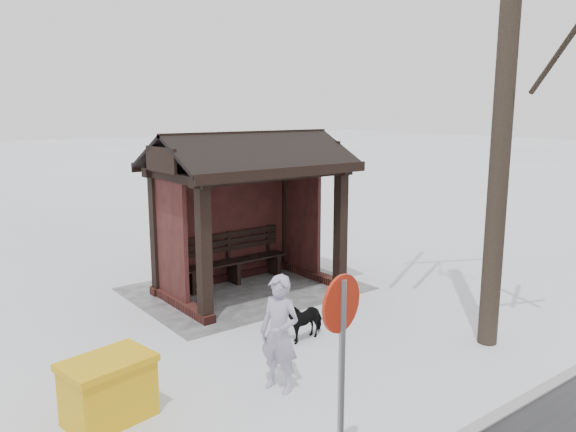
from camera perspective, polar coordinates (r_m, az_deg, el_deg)
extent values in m
plane|color=white|center=(11.03, -3.77, -7.66)|extent=(120.00, 120.00, 0.00)
cube|color=gray|center=(7.47, 21.65, -17.77)|extent=(120.00, 0.15, 0.06)
cube|color=#96969B|center=(11.18, -4.35, -7.35)|extent=(4.20, 3.20, 0.02)
cube|color=#381514|center=(11.73, -6.24, -6.15)|extent=(3.30, 0.22, 0.16)
cube|color=#381514|center=(11.86, 2.29, -5.90)|extent=(0.22, 2.10, 0.16)
cube|color=#381514|center=(10.29, -10.82, -8.73)|extent=(0.22, 2.10, 0.16)
cube|color=black|center=(10.93, 5.35, -1.59)|extent=(0.20, 0.20, 2.30)
cube|color=black|center=(9.21, -8.52, -4.02)|extent=(0.20, 0.20, 2.30)
cube|color=black|center=(12.29, -0.35, -0.16)|extent=(0.20, 0.20, 2.30)
cube|color=black|center=(10.78, -13.18, -2.00)|extent=(0.20, 0.20, 2.30)
cube|color=black|center=(11.45, -6.35, -0.63)|extent=(2.80, 0.08, 2.14)
cube|color=black|center=(11.82, 1.36, -0.21)|extent=(0.08, 1.17, 2.14)
cube|color=black|center=(10.25, -11.84, -2.16)|extent=(0.08, 1.17, 2.14)
cube|color=black|center=(9.79, -1.01, 4.19)|extent=(3.40, 0.20, 0.18)
cube|color=black|center=(11.28, -6.47, 5.00)|extent=(3.40, 0.20, 0.18)
cylinder|color=black|center=(8.60, 21.40, 15.33)|extent=(0.29, 0.29, 8.55)
imported|color=#9F99B3|center=(7.12, -0.87, -11.86)|extent=(0.52, 0.63, 1.49)
imported|color=black|center=(8.78, 1.40, -10.41)|extent=(0.78, 0.44, 0.63)
cube|color=#D39B0C|center=(6.95, -17.74, -16.75)|extent=(1.01, 0.77, 0.66)
cube|color=#D39B0C|center=(6.79, -17.93, -13.96)|extent=(1.07, 0.83, 0.08)
cylinder|color=gray|center=(5.31, 5.43, -17.00)|extent=(0.06, 0.06, 2.03)
cylinder|color=#AD200C|center=(5.01, 5.44, -8.85)|extent=(0.52, 0.14, 0.53)
cylinder|color=white|center=(5.02, 5.28, -8.79)|extent=(0.40, 0.11, 0.41)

